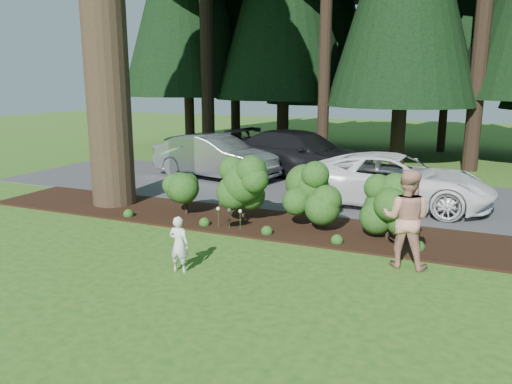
{
  "coord_description": "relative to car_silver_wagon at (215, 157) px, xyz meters",
  "views": [
    {
      "loc": [
        5.0,
        -8.15,
        3.61
      ],
      "look_at": [
        0.89,
        1.32,
        1.3
      ],
      "focal_mm": 35.0,
      "sensor_mm": 36.0,
      "label": 1
    }
  ],
  "objects": [
    {
      "name": "child",
      "position": [
        3.77,
        -8.53,
        -0.29
      ],
      "size": [
        0.42,
        0.29,
        1.1
      ],
      "primitive_type": "imported",
      "rotation": [
        0.0,
        0.0,
        3.2
      ],
      "color": "white",
      "rests_on": "ground"
    },
    {
      "name": "driveway",
      "position": [
        3.74,
        -0.63,
        -0.83
      ],
      "size": [
        22.0,
        6.0,
        0.03
      ],
      "primitive_type": "cube",
      "color": "#38383A",
      "rests_on": "ground"
    },
    {
      "name": "car_white_suv",
      "position": [
        6.79,
        -1.69,
        -0.05
      ],
      "size": [
        5.57,
        2.74,
        1.52
      ],
      "primitive_type": "imported",
      "rotation": [
        0.0,
        0.0,
        1.53
      ],
      "color": "white",
      "rests_on": "driveway"
    },
    {
      "name": "ground",
      "position": [
        3.74,
        -8.13,
        -0.84
      ],
      "size": [
        80.0,
        80.0,
        0.0
      ],
      "primitive_type": "plane",
      "color": "#225418",
      "rests_on": "ground"
    },
    {
      "name": "car_silver_wagon",
      "position": [
        0.0,
        0.0,
        0.0
      ],
      "size": [
        5.16,
        2.65,
        1.62
      ],
      "primitive_type": "imported",
      "rotation": [
        0.0,
        0.0,
        1.37
      ],
      "color": "#B8B8BD",
      "rests_on": "driveway"
    },
    {
      "name": "frisbee",
      "position": [
        3.61,
        -8.46,
        1.5
      ],
      "size": [
        0.48,
        0.49,
        0.22
      ],
      "color": "#177F71",
      "rests_on": "ground"
    },
    {
      "name": "lily_cluster",
      "position": [
        3.44,
        -5.73,
        -0.35
      ],
      "size": [
        0.69,
        0.09,
        0.57
      ],
      "color": "#164415",
      "rests_on": "ground"
    },
    {
      "name": "adult",
      "position": [
        7.7,
        -6.51,
        0.14
      ],
      "size": [
        0.99,
        0.79,
        1.96
      ],
      "primitive_type": "imported",
      "rotation": [
        0.0,
        0.0,
        3.09
      ],
      "color": "#C03C19",
      "rests_on": "ground"
    },
    {
      "name": "shrub_row",
      "position": [
        4.51,
        -4.99,
        -0.03
      ],
      "size": [
        6.53,
        1.6,
        1.61
      ],
      "color": "#164415",
      "rests_on": "ground"
    },
    {
      "name": "car_dark_suv",
      "position": [
        2.81,
        1.67,
        0.05
      ],
      "size": [
        6.28,
        3.55,
        1.72
      ],
      "primitive_type": "imported",
      "rotation": [
        0.0,
        0.0,
        1.37
      ],
      "color": "black",
      "rests_on": "driveway"
    },
    {
      "name": "mulch_bed",
      "position": [
        3.74,
        -4.88,
        -0.82
      ],
      "size": [
        16.0,
        2.5,
        0.05
      ],
      "primitive_type": "cube",
      "color": "black",
      "rests_on": "ground"
    }
  ]
}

